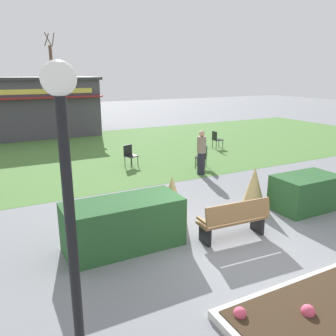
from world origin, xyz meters
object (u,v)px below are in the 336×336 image
tree_right_bg (53,79)px  cafe_chair_north (203,155)px  park_bench (234,219)px  person_strolling (201,152)px  trash_bin (285,190)px  lamppost_near (68,197)px  cafe_chair_center (130,154)px  cafe_chair_west (216,138)px  food_kiosk (9,108)px

tree_right_bg → cafe_chair_north: bearing=-85.0°
park_bench → person_strolling: size_ratio=1.02×
park_bench → tree_right_bg: size_ratio=0.24×
cafe_chair_north → tree_right_bg: size_ratio=0.12×
park_bench → person_strolling: (2.20, 4.82, 0.38)m
trash_bin → cafe_chair_north: size_ratio=0.84×
lamppost_near → cafe_chair_center: (4.33, 9.39, -1.93)m
trash_bin → tree_right_bg: size_ratio=0.10×
lamppost_near → cafe_chair_center: bearing=65.2°
lamppost_near → trash_bin: bearing=26.0°
tree_right_bg → person_strolling: bearing=-86.6°
park_bench → cafe_chair_west: 9.99m
park_bench → cafe_chair_west: park_bench is taller
person_strolling → trash_bin: bearing=-151.9°
tree_right_bg → park_bench: bearing=-91.8°
tree_right_bg → trash_bin: bearing=-85.7°
cafe_chair_west → cafe_chair_north: 3.84m
cafe_chair_center → cafe_chair_north: (2.56, -1.61, 0.00)m
person_strolling → cafe_chair_center: bearing=57.5°
lamppost_near → cafe_chair_north: 10.58m
cafe_chair_north → park_bench: bearing=-116.6°
trash_bin → tree_right_bg: bearing=94.3°
trash_bin → cafe_chair_center: 6.56m
tree_right_bg → lamppost_near: bearing=-99.4°
cafe_chair_west → cafe_chair_north: (-2.63, -2.80, 0.00)m
park_bench → cafe_chair_north: (2.80, 5.59, 0.05)m
park_bench → cafe_chair_north: 6.25m
park_bench → cafe_chair_center: size_ratio=1.94×
person_strolling → tree_right_bg: (-1.34, 22.86, 2.35)m
cafe_chair_north → tree_right_bg: tree_right_bg is taller
park_bench → food_kiosk: size_ratio=0.17×
trash_bin → cafe_chair_center: (-2.61, 6.01, 0.15)m
cafe_chair_west → tree_right_bg: size_ratio=0.12×
food_kiosk → cafe_chair_west: 12.28m
cafe_chair_center → tree_right_bg: (0.63, 20.48, 2.69)m
food_kiosk → person_strolling: food_kiosk is taller
cafe_chair_center → person_strolling: person_strolling is taller
food_kiosk → cafe_chair_center: 10.25m
cafe_chair_north → person_strolling: (-0.60, -0.77, 0.33)m
lamppost_near → person_strolling: size_ratio=2.30×
food_kiosk → cafe_chair_north: food_kiosk is taller
trash_bin → tree_right_bg: (-1.98, 26.49, 2.84)m
lamppost_near → food_kiosk: 18.84m
cafe_chair_center → cafe_chair_north: size_ratio=1.00×
park_bench → trash_bin: 3.09m
food_kiosk → person_strolling: 13.18m
lamppost_near → cafe_chair_west: lamppost_near is taller
lamppost_near → cafe_chair_center: size_ratio=4.37×
cafe_chair_west → tree_right_bg: tree_right_bg is taller
food_kiosk → tree_right_bg: bearing=68.0°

